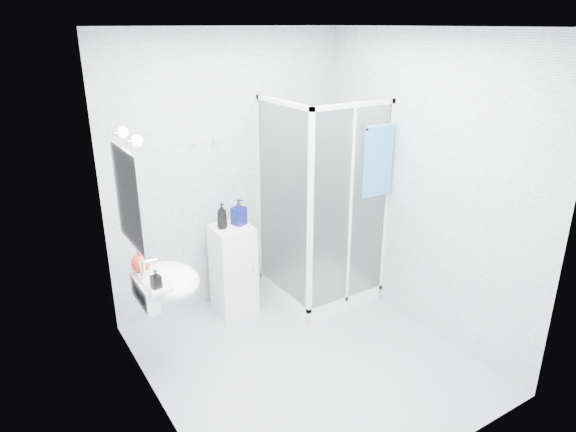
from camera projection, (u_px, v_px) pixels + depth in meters
room at (307, 212)px, 3.82m from camera, size 2.40×2.60×2.60m
shower_enclosure at (318, 258)px, 5.06m from camera, size 0.90×0.95×2.00m
wall_basin at (165, 282)px, 3.86m from camera, size 0.46×0.56×0.35m
mirror at (128, 198)px, 3.51m from camera, size 0.02×0.60×0.70m
vanity_lights at (129, 136)px, 3.39m from camera, size 0.10×0.40×0.08m
wall_hooks at (205, 143)px, 4.57m from camera, size 0.23×0.06×0.03m
storage_cabinet at (233, 269)px, 4.87m from camera, size 0.37×0.39×0.87m
hand_towel at (378, 159)px, 4.54m from camera, size 0.30×0.04×0.65m
shampoo_bottle_a at (222, 216)px, 4.64m from camera, size 0.10×0.10×0.24m
shampoo_bottle_b at (239, 212)px, 4.73m from camera, size 0.15×0.15×0.25m
soap_dispenser_orange at (140, 259)px, 3.86m from camera, size 0.18×0.18×0.19m
soap_dispenser_black at (156, 279)px, 3.61m from camera, size 0.07×0.07×0.14m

